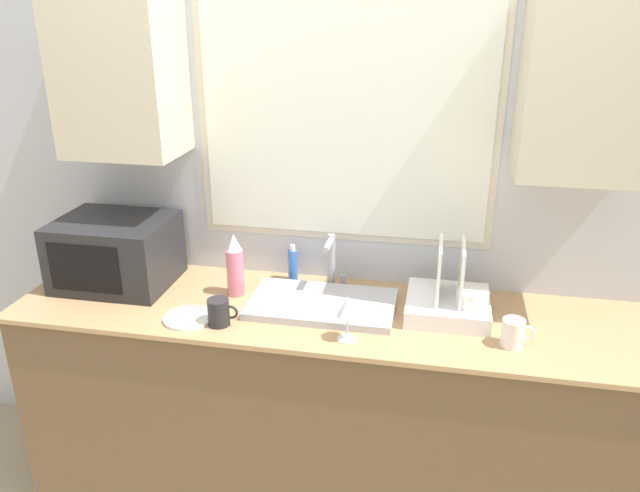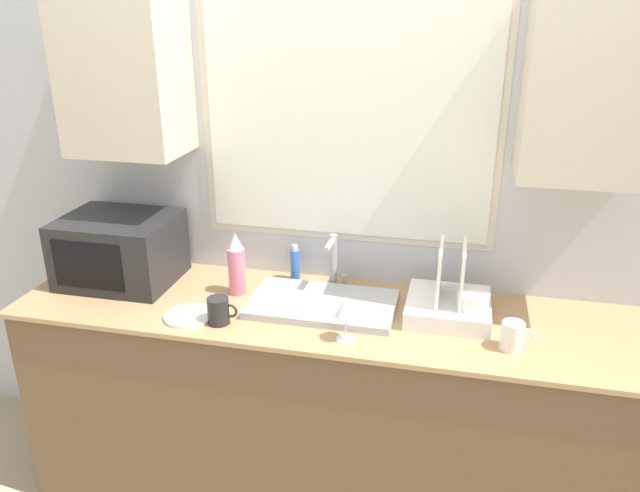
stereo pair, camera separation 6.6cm
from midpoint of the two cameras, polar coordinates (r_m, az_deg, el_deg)
countertop at (r=2.70m, az=0.12°, el=-14.64°), size 2.51×0.64×0.93m
wall_back at (r=2.57m, az=1.47°, el=6.32°), size 6.00×0.38×2.60m
sink_basin at (r=2.47m, az=-0.57°, el=-5.34°), size 0.57×0.34×0.03m
faucet at (r=2.57m, az=0.35°, el=-1.14°), size 0.08×0.15×0.23m
microwave at (r=2.77m, az=-18.83°, el=-0.50°), size 0.47×0.38×0.28m
dish_rack at (r=2.44m, az=11.05°, el=-4.93°), size 0.31×0.32×0.29m
spray_bottle at (r=2.55m, az=-8.52°, el=-1.81°), size 0.07×0.07×0.26m
soap_bottle at (r=2.68m, az=-3.20°, el=-1.69°), size 0.04×0.04×0.16m
mug_near_sink at (r=2.36m, az=-10.01°, el=-5.99°), size 0.12×0.08×0.10m
wine_glass at (r=2.20m, az=1.68°, el=-5.68°), size 0.08×0.08×0.17m
mug_by_rack at (r=2.29m, az=16.47°, el=-7.64°), size 0.11×0.08×0.10m
small_plate at (r=2.44m, az=-12.69°, el=-6.43°), size 0.19×0.19×0.01m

